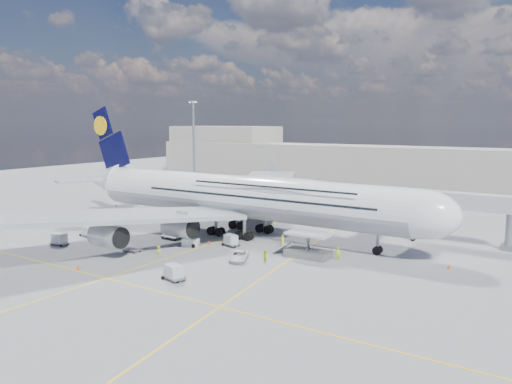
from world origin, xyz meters
The scene contains 31 objects.
ground centered at (0.00, 0.00, 0.00)m, with size 300.00×300.00×0.00m, color gray.
taxi_line_main centered at (0.00, 0.00, 0.01)m, with size 0.25×220.00×0.01m, color yellow.
taxi_line_cross centered at (0.00, -20.00, 0.01)m, with size 120.00×0.25×0.01m, color yellow.
taxi_line_diag centered at (14.00, 10.00, 0.01)m, with size 0.25×100.00×0.01m, color yellow.
airliner centered at (0.26, 10.00, 6.87)m, with size 77.26×79.15×23.71m.
jet_bridge centered at (29.81, 20.94, 6.85)m, with size 18.80×12.10×8.50m.
cargo_loader centered at (16.82, 2.89, 1.25)m, with size 8.53×3.20×3.67m.
light_mast centered at (-40.00, 45.00, 13.21)m, with size 3.00×0.70×25.50m.
terminal centered at (0.00, 95.00, 6.00)m, with size 180.00×16.00×12.00m, color #B2AD9E.
hangar centered at (-70.00, 100.00, 9.00)m, with size 40.00×22.00×18.00m, color #B2AD9E.
dolly_row_a centered at (-19.95, -12.46, 1.03)m, with size 3.17×1.92×1.91m.
dolly_row_b centered at (-7.01, -9.06, 0.32)m, with size 2.84×1.53×0.41m.
dolly_row_c centered at (-7.85, 0.68, 0.39)m, with size 3.50×1.98×0.50m.
dolly_back centered at (-21.52, -5.92, 0.90)m, with size 2.81×1.78×1.67m.
dolly_nose_far centered at (7.76, -15.85, 1.07)m, with size 3.48×2.50×1.98m.
dolly_nose_near centered at (3.57, 2.14, 0.99)m, with size 3.25×2.46×1.84m.
baggage_tug centered at (-1.64, -1.53, 0.72)m, with size 2.88×2.10×1.63m.
catering_truck_inner centered at (-4.32, 26.76, 2.16)m, with size 8.32×5.69×4.59m.
catering_truck_outer centered at (-15.83, 43.11, 1.95)m, with size 7.10×2.84×4.21m.
service_van centered at (9.53, -4.06, 0.68)m, with size 2.27×4.92×1.37m, color white.
crew_nose centered at (21.35, 3.91, 0.96)m, with size 0.70×0.46×1.92m, color #BEFA1A.
crew_loader centered at (13.35, -3.15, 0.90)m, with size 0.88×0.68×1.80m, color #C0E718.
crew_wing centered at (-8.34, 2.65, 0.98)m, with size 1.15×0.48×1.96m, color #AEE217.
crew_van centered at (10.17, 7.28, 0.81)m, with size 0.79×0.51×1.61m, color #EBFF1A.
crew_tug centered at (-1.93, -8.45, 0.76)m, with size 0.98×0.56×1.52m, color #DCEE19.
cone_nose centered at (35.62, 8.22, 0.30)m, with size 0.48×0.48×0.61m.
cone_wing_left_inner centered at (-3.50, 30.29, 0.26)m, with size 0.42×0.42×0.53m.
cone_wing_left_outer centered at (-15.57, 41.00, 0.31)m, with size 0.50×0.50×0.64m.
cone_wing_right_inner centered at (-0.01, 1.04, 0.31)m, with size 0.50×0.50×0.64m.
cone_wing_right_outer centered at (-5.86, -19.68, 0.31)m, with size 0.50×0.50×0.64m.
cone_tail centered at (-41.17, 17.90, 0.27)m, with size 0.45×0.45×0.57m.
Camera 1 is at (49.45, -60.78, 19.67)m, focal length 35.00 mm.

